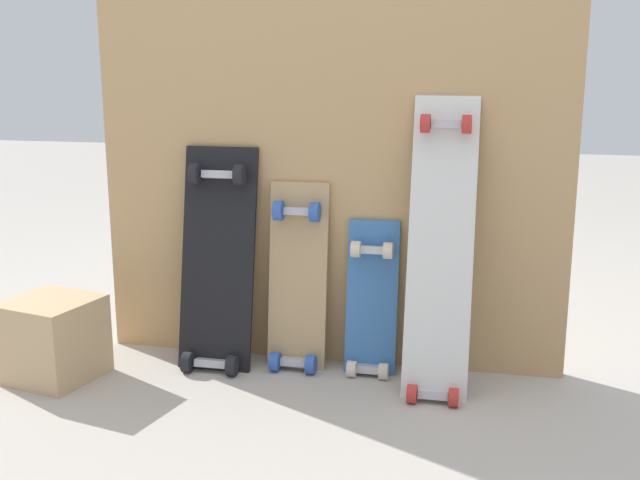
# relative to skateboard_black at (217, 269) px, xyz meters

# --- Properties ---
(ground_plane) EXTENTS (12.00, 12.00, 0.00)m
(ground_plane) POSITION_rel_skateboard_black_xyz_m (0.34, 0.04, -0.32)
(ground_plane) COLOR #B2AAA0
(plywood_wall_panel) EXTENTS (1.50, 0.04, 1.55)m
(plywood_wall_panel) POSITION_rel_skateboard_black_xyz_m (0.34, 0.11, 0.46)
(plywood_wall_panel) COLOR tan
(plywood_wall_panel) RESTS_ON ground
(skateboard_black) EXTENTS (0.24, 0.22, 0.77)m
(skateboard_black) POSITION_rel_skateboard_black_xyz_m (0.00, 0.00, 0.00)
(skateboard_black) COLOR black
(skateboard_black) RESTS_ON ground
(skateboard_natural) EXTENTS (0.19, 0.16, 0.66)m
(skateboard_natural) POSITION_rel_skateboard_black_xyz_m (0.25, 0.03, -0.05)
(skateboard_natural) COLOR tan
(skateboard_natural) RESTS_ON ground
(skateboard_blue) EXTENTS (0.16, 0.15, 0.55)m
(skateboard_blue) POSITION_rel_skateboard_black_xyz_m (0.49, 0.04, -0.11)
(skateboard_blue) COLOR #386BAD
(skateboard_blue) RESTS_ON ground
(skateboard_white) EXTENTS (0.19, 0.30, 0.94)m
(skateboard_white) POSITION_rel_skateboard_black_xyz_m (0.71, -0.04, 0.08)
(skateboard_white) COLOR silver
(skateboard_white) RESTS_ON ground
(wooden_crate) EXTENTS (0.30, 0.30, 0.25)m
(wooden_crate) POSITION_rel_skateboard_black_xyz_m (-0.46, -0.22, -0.19)
(wooden_crate) COLOR tan
(wooden_crate) RESTS_ON ground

